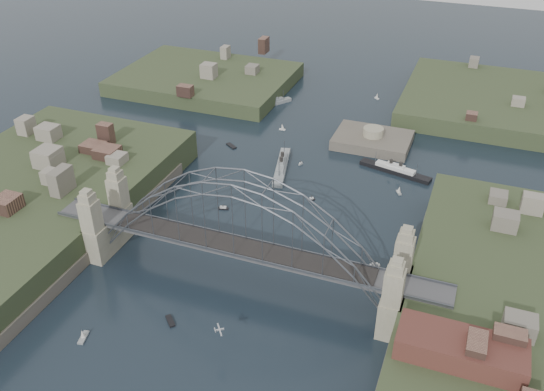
% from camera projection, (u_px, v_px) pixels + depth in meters
% --- Properties ---
extents(ground, '(500.00, 500.00, 0.00)m').
position_uv_depth(ground, '(241.00, 279.00, 121.89)').
color(ground, black).
rests_on(ground, ground).
extents(bridge, '(84.00, 13.80, 24.60)m').
position_uv_depth(bridge, '(240.00, 231.00, 115.34)').
color(bridge, '#4A4A4D').
rests_on(bridge, ground).
extents(shore_west, '(50.50, 90.00, 12.00)m').
position_uv_depth(shore_west, '(18.00, 216.00, 138.09)').
color(shore_west, '#323E22').
rests_on(shore_west, ground).
extents(shore_east, '(50.50, 90.00, 12.00)m').
position_uv_depth(shore_east, '(538.00, 346.00, 103.60)').
color(shore_east, '#323E22').
rests_on(shore_east, ground).
extents(headland_nw, '(60.00, 45.00, 9.00)m').
position_uv_depth(headland_nw, '(206.00, 84.00, 213.40)').
color(headland_nw, '#323E22').
rests_on(headland_nw, ground).
extents(headland_ne, '(70.00, 55.00, 9.50)m').
position_uv_depth(headland_ne, '(512.00, 110.00, 193.55)').
color(headland_ne, '#323E22').
rests_on(headland_ne, ground).
extents(fort_island, '(22.00, 16.00, 9.40)m').
position_uv_depth(fort_island, '(372.00, 146.00, 173.89)').
color(fort_island, '#564F44').
rests_on(fort_island, ground).
extents(wharf_shed, '(20.00, 8.00, 4.00)m').
position_uv_depth(wharf_shed, '(461.00, 349.00, 92.25)').
color(wharf_shed, '#592D26').
rests_on(wharf_shed, shore_east).
extents(naval_cruiser_near, '(7.29, 20.32, 6.07)m').
position_uv_depth(naval_cruiser_near, '(282.00, 166.00, 160.72)').
color(naval_cruiser_near, '#909798').
rests_on(naval_cruiser_near, ground).
extents(naval_cruiser_far, '(9.57, 12.85, 4.79)m').
position_uv_depth(naval_cruiser_far, '(273.00, 103.00, 198.25)').
color(naval_cruiser_far, '#909798').
rests_on(naval_cruiser_far, ground).
extents(ocean_liner, '(20.22, 7.43, 4.94)m').
position_uv_depth(ocean_liner, '(395.00, 170.00, 159.15)').
color(ocean_liner, black).
rests_on(ocean_liner, ground).
extents(aeroplane, '(2.16, 2.68, 0.47)m').
position_uv_depth(aeroplane, '(218.00, 330.00, 101.56)').
color(aeroplane, '#B9BCC1').
extents(small_boat_a, '(2.75, 1.51, 1.43)m').
position_uv_depth(small_boat_a, '(223.00, 208.00, 144.17)').
color(small_boat_a, white).
rests_on(small_boat_a, ground).
extents(small_boat_b, '(1.75, 1.27, 1.43)m').
position_uv_depth(small_boat_b, '(312.00, 199.00, 147.66)').
color(small_boat_b, white).
rests_on(small_boat_b, ground).
extents(small_boat_c, '(3.07, 3.06, 0.45)m').
position_uv_depth(small_boat_c, '(170.00, 321.00, 111.29)').
color(small_boat_c, white).
rests_on(small_boat_c, ground).
extents(small_boat_d, '(1.81, 2.37, 2.38)m').
position_uv_depth(small_boat_d, '(399.00, 190.00, 150.09)').
color(small_boat_d, white).
rests_on(small_boat_d, ground).
extents(small_boat_e, '(4.00, 3.35, 0.45)m').
position_uv_depth(small_boat_e, '(231.00, 146.00, 172.68)').
color(small_boat_e, white).
rests_on(small_boat_e, ground).
extents(small_boat_f, '(1.02, 1.57, 1.43)m').
position_uv_depth(small_boat_f, '(301.00, 164.00, 163.17)').
color(small_boat_f, white).
rests_on(small_boat_f, ground).
extents(small_boat_h, '(1.94, 1.07, 2.38)m').
position_uv_depth(small_boat_h, '(282.00, 127.00, 181.64)').
color(small_boat_h, white).
rests_on(small_boat_h, ground).
extents(small_boat_i, '(2.27, 1.48, 1.43)m').
position_uv_depth(small_boat_i, '(375.00, 265.00, 125.38)').
color(small_boat_i, white).
rests_on(small_boat_i, ground).
extents(small_boat_j, '(1.85, 3.45, 2.38)m').
position_uv_depth(small_boat_j, '(83.00, 335.00, 107.37)').
color(small_boat_j, white).
rests_on(small_boat_j, ground).
extents(small_boat_k, '(1.89, 1.76, 2.38)m').
position_uv_depth(small_boat_k, '(377.00, 96.00, 202.64)').
color(small_boat_k, white).
rests_on(small_boat_k, ground).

